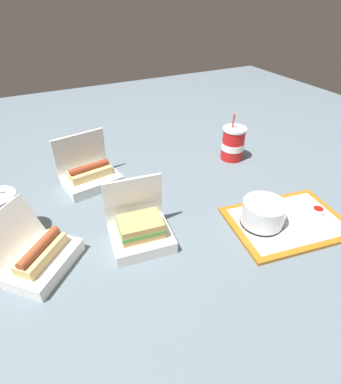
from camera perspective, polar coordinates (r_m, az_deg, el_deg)
ground_plane at (r=1.05m, az=1.49°, el=-3.01°), size 3.20×3.20×0.00m
food_tray at (r=1.05m, az=21.31°, el=-5.37°), size 0.41×0.31×0.01m
cake_container at (r=0.99m, az=17.21°, el=-3.97°), size 0.14×0.14×0.08m
ketchup_cup at (r=1.11m, az=26.22°, el=-3.29°), size 0.04×0.04×0.02m
napkin_stack at (r=1.10m, az=22.53°, el=-3.30°), size 0.12×0.12×0.00m
plastic_fork at (r=1.03m, az=24.00°, el=-6.27°), size 0.11×0.02×0.00m
clamshell_hotdog_center at (r=0.90m, az=-23.76°, el=-11.18°), size 0.27×0.27×0.16m
clamshell_sandwich_right at (r=0.90m, az=-5.76°, el=-7.24°), size 0.19×0.18×0.19m
clamshell_hotdog_corner at (r=1.19m, az=-15.11°, el=3.17°), size 0.22×0.19×0.19m
soda_cup_center at (r=1.34m, az=11.80°, el=8.98°), size 0.10×0.10×0.20m
soda_cup_corner at (r=1.02m, az=-29.01°, el=-4.06°), size 0.10×0.10×0.21m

